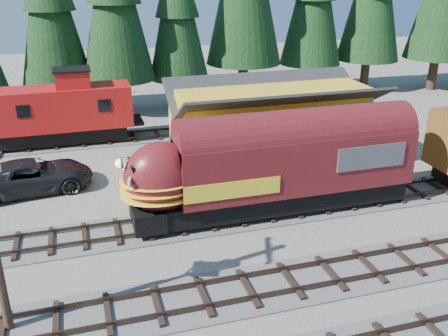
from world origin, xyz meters
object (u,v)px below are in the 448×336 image
object	(u,v)px
locomotive	(266,170)
pickup_truck_a	(32,176)
caboose	(63,111)
pickup_truck_b	(27,177)
depot	(274,119)

from	to	relation	value
locomotive	pickup_truck_a	distance (m)	13.22
caboose	pickup_truck_b	distance (m)	7.84
depot	locomotive	bearing A→B (deg)	-114.79
pickup_truck_a	pickup_truck_b	distance (m)	0.50
pickup_truck_b	depot	bearing A→B (deg)	-80.28
depot	pickup_truck_a	world-z (taller)	depot
locomotive	pickup_truck_b	size ratio (longest dim) A/B	2.78
pickup_truck_b	pickup_truck_a	bearing A→B (deg)	-125.07
caboose	pickup_truck_a	xyz separation A→B (m)	(-1.82, -7.69, -1.55)
depot	pickup_truck_b	size ratio (longest dim) A/B	2.38
caboose	pickup_truck_a	bearing A→B (deg)	-103.33
depot	caboose	xyz separation A→B (m)	(-12.70, 7.50, -0.50)
locomotive	pickup_truck_a	xyz separation A→B (m)	(-11.52, 6.31, -1.48)
locomotive	depot	bearing A→B (deg)	65.21
depot	pickup_truck_a	distance (m)	14.67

